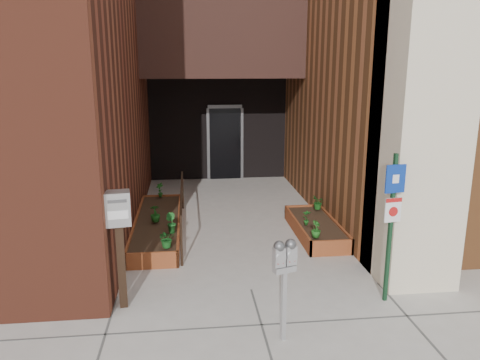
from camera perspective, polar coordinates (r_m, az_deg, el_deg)
name	(u,v)px	position (r m, az deg, el deg)	size (l,w,h in m)	color
ground	(251,290)	(7.28, 1.38, -13.23)	(80.00, 80.00, 0.00)	#9E9991
architecture	(211,1)	(13.44, -3.57, 20.91)	(20.00, 14.60, 10.00)	maroon
planter_left	(158,226)	(9.68, -9.99, -5.57)	(0.90, 3.60, 0.30)	brown
planter_right	(316,229)	(9.52, 9.20, -5.87)	(0.80, 2.20, 0.30)	brown
handrail	(182,197)	(9.43, -7.13, -2.08)	(0.04, 3.34, 0.90)	black
parking_meter	(285,263)	(5.68, 5.45, -10.08)	(0.30, 0.18, 1.31)	#ABABAD
sign_post	(392,213)	(6.80, 18.05, -3.84)	(0.29, 0.09, 2.16)	#13361E
payment_dropbox	(119,225)	(6.55, -14.56, -5.32)	(0.36, 0.30, 1.68)	black
shrub_left_a	(167,238)	(8.07, -8.91, -7.04)	(0.29, 0.29, 0.32)	#18561C
shrub_left_b	(171,223)	(8.77, -8.43, -5.16)	(0.20, 0.20, 0.36)	#1A5C20
shrub_left_c	(155,213)	(9.39, -10.30, -4.02)	(0.19, 0.19, 0.34)	#195518
shrub_left_d	(160,190)	(11.12, -9.73, -1.21)	(0.18, 0.18, 0.34)	#1B5F1B
shrub_right_a	(316,229)	(8.54, 9.26, -5.92)	(0.17, 0.17, 0.31)	#1D5819
shrub_right_b	(307,217)	(9.15, 8.14, -4.54)	(0.16, 0.16, 0.30)	#1B5F1C
shrub_right_c	(318,202)	(10.17, 9.51, -2.71)	(0.28, 0.28, 0.31)	#185117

